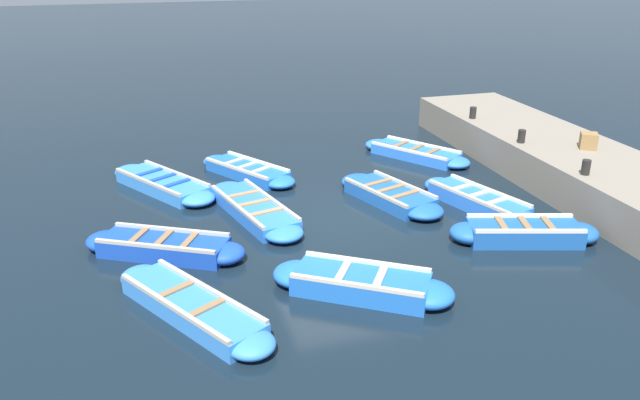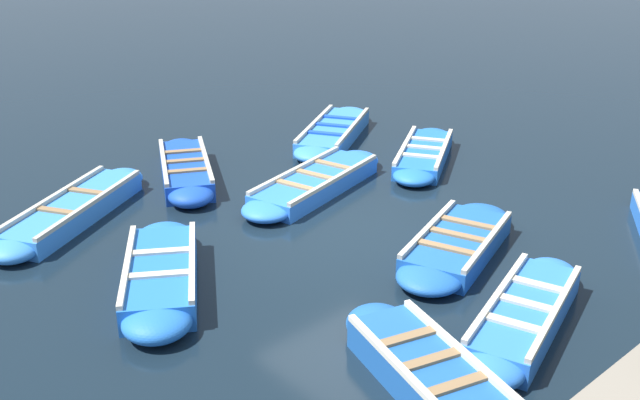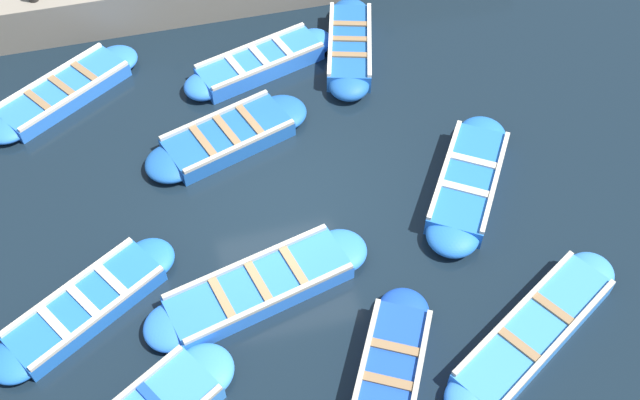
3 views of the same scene
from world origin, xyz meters
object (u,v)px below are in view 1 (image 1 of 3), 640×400
Objects in this scene: boat_far_corner at (162,184)px; boat_outer_left at (164,247)px; boat_alongside at (478,201)px; boat_broadside at (524,233)px; bollard_mid_north at (586,167)px; bollard_mid_south at (522,136)px; boat_near_quay at (390,195)px; boat_mid_row at (247,171)px; bollard_south at (473,113)px; boat_tucked at (416,153)px; boat_outer_right at (361,284)px; boat_end_of_row at (254,209)px; wooden_crate at (588,141)px; boat_bow_out at (192,307)px.

boat_outer_left is at bearing -92.66° from boat_far_corner.
boat_outer_left is (-7.40, -0.38, 0.00)m from boat_alongside.
boat_broadside is at bearing -36.07° from boat_far_corner.
boat_far_corner is (-7.22, 3.37, -0.02)m from boat_alongside.
bollard_mid_south is (0.00, 2.60, 0.00)m from bollard_mid_north.
boat_mid_row is at bearing 137.67° from boat_near_quay.
boat_tucked is at bearing -171.10° from bollard_south.
boat_broadside is 4.20m from boat_outer_right.
boat_mid_row is 0.94× the size of boat_near_quay.
boat_alongside is at bearing 90.50° from boat_broadside.
bollard_south is (7.38, 3.15, 1.00)m from boat_end_of_row.
bollard_mid_north reaches higher than boat_near_quay.
boat_alongside reaches higher than boat_mid_row.
boat_outer_left is 1.05× the size of boat_mid_row.
boat_outer_left is at bearing -154.17° from bollard_south.
boat_alongside is at bearing 35.95° from boat_outer_right.
bollard_south reaches higher than boat_end_of_row.
boat_end_of_row is (-5.26, 1.08, -0.02)m from boat_alongside.
bollard_mid_south is at bearing 11.93° from boat_outer_left.
bollard_mid_south reaches higher than boat_end_of_row.
boat_outer_left is at bearing -166.03° from boat_near_quay.
bollard_mid_north reaches higher than boat_mid_row.
boat_alongside reaches higher than boat_tucked.
boat_outer_left is 10.98m from wooden_crate.
boat_end_of_row is 1.15× the size of boat_near_quay.
boat_broadside is at bearing -89.50° from boat_alongside.
boat_end_of_row is 2.72m from boat_mid_row.
boat_tucked is at bearing 87.81° from boat_alongside.
boat_outer_left is 5.69m from boat_near_quay.
boat_tucked is at bearing 4.24° from boat_far_corner.
bollard_mid_north is (2.11, 0.93, 0.95)m from boat_broadside.
boat_mid_row is 9.29× the size of bollard_mid_south.
boat_near_quay is (2.17, 3.93, -0.03)m from boat_outer_right.
boat_outer_right is 1.02× the size of boat_mid_row.
bollard_south is at bearing 71.03° from boat_broadside.
boat_outer_right is at bearing -63.29° from boat_far_corner.
boat_end_of_row is (-5.28, 2.98, -0.04)m from boat_broadside.
boat_bow_out is 10.69× the size of bollard_south.
boat_outer_left reaches higher than boat_alongside.
boat_mid_row is 7.44m from bollard_mid_south.
boat_end_of_row is 3.02m from boat_far_corner.
wooden_crate is (1.36, -0.94, 0.03)m from bollard_mid_south.
boat_tucked is 4.76m from wooden_crate.
boat_bow_out reaches higher than boat_far_corner.
bollard_mid_south is (9.21, 4.46, 0.99)m from boat_bow_out.
boat_outer_right is 9.46× the size of bollard_mid_south.
bollard_south is at bearing 5.23° from boat_far_corner.
bollard_mid_south reaches higher than boat_outer_right.
boat_far_corner is 8.95× the size of wooden_crate.
boat_mid_row is at bearing 71.93° from boat_bow_out.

